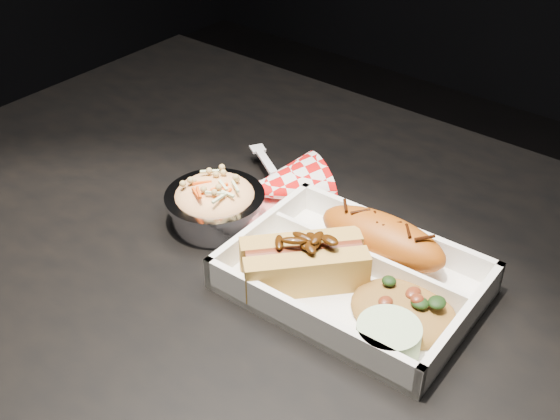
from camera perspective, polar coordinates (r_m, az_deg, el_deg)
The scene contains 8 objects.
dining_table at distance 0.82m, azimuth 1.98°, elevation -9.84°, with size 1.20×0.80×0.75m.
food_tray at distance 0.74m, azimuth 6.00°, elevation -5.73°, with size 0.26×0.19×0.04m.
fried_pastry at distance 0.76m, azimuth 8.30°, elevation -2.26°, with size 0.15×0.06×0.05m, color #A04B10.
hotdog at distance 0.72m, azimuth 1.95°, elevation -4.11°, with size 0.13×0.13×0.06m.
fried_rice_mound at distance 0.70m, azimuth 10.11°, elevation -7.47°, with size 0.11×0.09×0.03m, color olive.
cupcake_liner at distance 0.66m, azimuth 8.78°, elevation -10.27°, with size 0.06×0.06×0.03m, color #ADCB9A.
foil_coleslaw_cup at distance 0.82m, azimuth -5.30°, elevation 0.67°, with size 0.12×0.12×0.06m.
napkin_fork at distance 0.86m, azimuth 0.05°, elevation 1.94°, with size 0.17×0.15×0.10m.
Camera 1 is at (0.34, -0.47, 1.24)m, focal length 45.00 mm.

